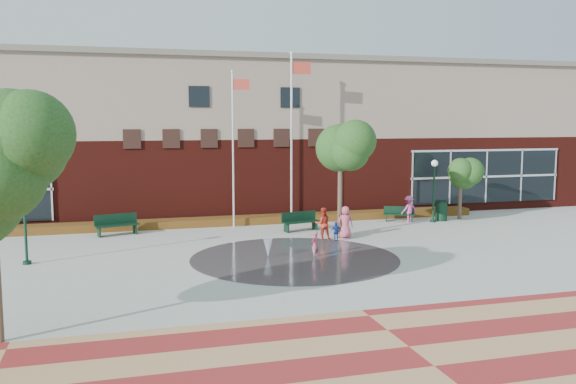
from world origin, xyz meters
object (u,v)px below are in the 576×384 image
object	(u,v)px
flagpole_left	(234,141)
bench_left	(117,229)
flagpole_right	(292,129)
child_splash	(315,244)
trash_can	(441,211)

from	to	relation	value
flagpole_left	bench_left	xyz separation A→B (m)	(-5.87, -0.55, -4.15)
bench_left	flagpole_right	bearing A→B (deg)	-8.42
child_splash	flagpole_right	bearing A→B (deg)	-144.16
flagpole_left	flagpole_right	world-z (taller)	flagpole_right
bench_left	trash_can	size ratio (longest dim) A/B	1.90
child_splash	bench_left	bearing A→B (deg)	-86.66
flagpole_right	child_splash	xyz separation A→B (m)	(-1.32, -7.89, -4.56)
bench_left	trash_can	distance (m)	17.32
flagpole_right	trash_can	world-z (taller)	flagpole_right
bench_left	flagpole_left	bearing A→B (deg)	-8.72
flagpole_left	child_splash	bearing A→B (deg)	-65.83
flagpole_left	bench_left	bearing A→B (deg)	-164.58
flagpole_left	flagpole_right	bearing A→B (deg)	16.26
flagpole_right	trash_can	distance (m)	9.47
flagpole_left	bench_left	size ratio (longest dim) A/B	3.76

